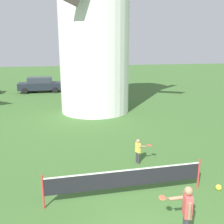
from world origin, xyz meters
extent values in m
cylinder|color=white|center=(0.79, 14.08, 6.07)|extent=(4.94, 4.94, 12.14)
cylinder|color=red|center=(-2.68, 2.25, 0.55)|extent=(0.06, 0.06, 1.10)
cylinder|color=red|center=(2.43, 2.25, 0.55)|extent=(0.06, 0.06, 1.10)
cube|color=black|center=(-0.13, 2.25, 0.68)|extent=(5.07, 0.01, 0.55)
cube|color=white|center=(-0.13, 2.25, 0.97)|extent=(5.07, 0.02, 0.04)
cube|color=#DB4C4C|center=(0.86, 0.13, 0.95)|extent=(0.25, 0.36, 0.59)
sphere|color=#89664C|center=(0.86, 0.13, 1.35)|extent=(0.22, 0.22, 0.22)
cylinder|color=#89664C|center=(0.81, -0.07, 0.93)|extent=(0.09, 0.09, 0.44)
cylinder|color=#89664C|center=(0.71, 0.36, 1.04)|extent=(0.46, 0.20, 0.17)
cylinder|color=#D84C33|center=(0.54, 0.40, 1.04)|extent=(0.22, 0.08, 0.04)
ellipsoid|color=#D84C33|center=(0.33, 0.46, 1.04)|extent=(0.23, 0.28, 0.03)
cylinder|color=#333338|center=(1.05, 4.74, 0.24)|extent=(0.09, 0.09, 0.47)
cylinder|color=#333338|center=(1.09, 4.60, 0.24)|extent=(0.09, 0.09, 0.47)
cube|color=#E5CC4C|center=(1.07, 4.67, 0.69)|extent=(0.18, 0.26, 0.42)
sphere|color=tan|center=(1.07, 4.67, 0.97)|extent=(0.16, 0.16, 0.16)
cylinder|color=tan|center=(1.03, 4.82, 0.67)|extent=(0.07, 0.07, 0.32)
cylinder|color=tan|center=(1.24, 4.58, 0.75)|extent=(0.33, 0.15, 0.12)
cylinder|color=#D84C33|center=(1.36, 4.61, 0.75)|extent=(0.22, 0.08, 0.04)
ellipsoid|color=#D84C33|center=(1.58, 4.67, 0.75)|extent=(0.24, 0.28, 0.03)
sphere|color=yellow|center=(3.09, 2.02, 0.10)|extent=(0.20, 0.20, 0.20)
cube|color=#1E232D|center=(-3.53, 23.47, 0.65)|extent=(4.46, 1.76, 0.70)
cube|color=#2D333D|center=(-3.53, 23.47, 1.28)|extent=(2.50, 1.53, 0.56)
cylinder|color=black|center=(-2.01, 24.30, 0.30)|extent=(0.60, 0.19, 0.60)
cylinder|color=black|center=(-2.03, 22.60, 0.30)|extent=(0.60, 0.19, 0.60)
cylinder|color=black|center=(-5.02, 24.34, 0.30)|extent=(0.60, 0.19, 0.60)
cylinder|color=black|center=(-5.05, 22.64, 0.30)|extent=(0.60, 0.19, 0.60)
camera|label=1|loc=(-2.23, -5.07, 4.78)|focal=42.43mm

